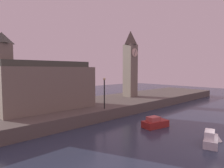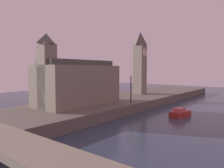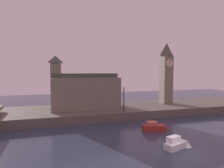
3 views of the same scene
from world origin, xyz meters
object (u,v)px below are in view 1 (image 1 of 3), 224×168
(streetlamp, at_px, (104,90))
(boat_dinghy_red, at_px, (157,122))
(parliament_hall, at_px, (44,85))
(boat_ferry_white, at_px, (212,139))
(clock_tower, at_px, (130,63))

(streetlamp, distance_m, boat_dinghy_red, 8.30)
(parliament_hall, relative_size, boat_ferry_white, 3.47)
(clock_tower, height_order, streetlamp, clock_tower)
(parliament_hall, height_order, boat_ferry_white, parliament_hall)
(parliament_hall, xyz_separation_m, streetlamp, (6.23, -5.53, -0.61))
(parliament_hall, bearing_deg, streetlamp, -41.61)
(parliament_hall, distance_m, boat_dinghy_red, 15.82)
(clock_tower, xyz_separation_m, boat_dinghy_red, (-9.68, -12.85, -7.79))
(clock_tower, xyz_separation_m, boat_ferry_white, (-10.84, -19.60, -7.76))
(streetlamp, relative_size, boat_dinghy_red, 1.05)
(boat_ferry_white, relative_size, boat_dinghy_red, 0.88)
(clock_tower, bearing_deg, boat_dinghy_red, -127.00)
(parliament_hall, distance_m, boat_ferry_white, 21.15)
(clock_tower, relative_size, boat_dinghy_red, 3.18)
(streetlamp, relative_size, boat_ferry_white, 1.19)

